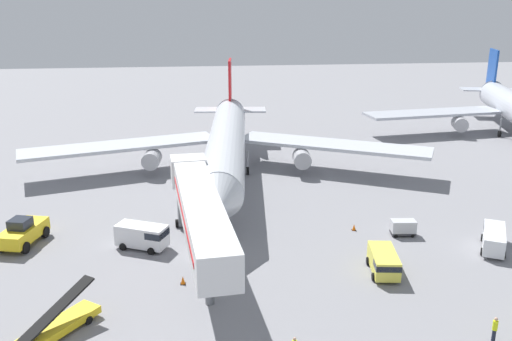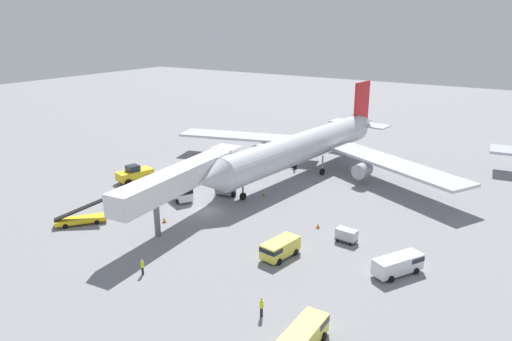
# 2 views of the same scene
# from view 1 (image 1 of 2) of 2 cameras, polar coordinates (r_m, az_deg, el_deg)

# --- Properties ---
(ground_plane) EXTENTS (300.00, 300.00, 0.00)m
(ground_plane) POSITION_cam_1_polar(r_m,az_deg,el_deg) (50.90, -5.43, -8.50)
(ground_plane) COLOR gray
(airplane_at_gate) EXTENTS (54.08, 49.45, 13.25)m
(airplane_at_gate) POSITION_cam_1_polar(r_m,az_deg,el_deg) (70.76, -3.10, 3.00)
(airplane_at_gate) COLOR silver
(airplane_at_gate) RESTS_ON ground
(jet_bridge) EXTENTS (5.28, 24.20, 7.18)m
(jet_bridge) POSITION_cam_1_polar(r_m,az_deg,el_deg) (46.62, -6.05, -3.72)
(jet_bridge) COLOR silver
(jet_bridge) RESTS_ON ground
(pushback_tug) EXTENTS (3.85, 5.98, 2.71)m
(pushback_tug) POSITION_cam_1_polar(r_m,az_deg,el_deg) (56.17, -23.21, -5.95)
(pushback_tug) COLOR yellow
(pushback_tug) RESTS_ON ground
(belt_loader_truck) EXTENTS (5.10, 5.94, 3.02)m
(belt_loader_truck) POSITION_cam_1_polar(r_m,az_deg,el_deg) (41.43, -19.89, -14.86)
(belt_loader_truck) COLOR yellow
(belt_loader_truck) RESTS_ON ground
(service_van_far_left) EXTENTS (2.84, 4.88, 1.90)m
(service_van_far_left) POSITION_cam_1_polar(r_m,az_deg,el_deg) (47.80, 13.24, -9.26)
(service_van_far_left) COLOR #E5DB4C
(service_van_far_left) RESTS_ON ground
(service_van_mid_center) EXTENTS (5.15, 3.85, 2.27)m
(service_van_mid_center) POSITION_cam_1_polar(r_m,az_deg,el_deg) (52.01, -11.72, -6.66)
(service_van_mid_center) COLOR white
(service_van_mid_center) RESTS_ON ground
(service_van_mid_left) EXTENTS (4.25, 5.62, 1.90)m
(service_van_mid_left) POSITION_cam_1_polar(r_m,az_deg,el_deg) (55.53, 23.64, -6.45)
(service_van_mid_left) COLOR white
(service_van_mid_left) RESTS_ON ground
(baggage_cart_mid_right) EXTENTS (2.46, 1.48, 1.56)m
(baggage_cart_mid_right) POSITION_cam_1_polar(r_m,az_deg,el_deg) (55.71, 15.15, -5.74)
(baggage_cart_mid_right) COLOR #38383D
(baggage_cart_mid_right) RESTS_ON ground
(ground_crew_worker_midground) EXTENTS (0.40, 0.40, 1.83)m
(ground_crew_worker_midground) POSITION_cam_1_polar(r_m,az_deg,el_deg) (41.53, 23.71, -14.91)
(ground_crew_worker_midground) COLOR #1E2333
(ground_crew_worker_midground) RESTS_ON ground
(safety_cone_alpha) EXTENTS (0.35, 0.35, 0.54)m
(safety_cone_alpha) POSITION_cam_1_polar(r_m,az_deg,el_deg) (59.43, -2.34, -4.25)
(safety_cone_alpha) COLOR black
(safety_cone_alpha) RESTS_ON ground
(safety_cone_bravo) EXTENTS (0.43, 0.43, 0.65)m
(safety_cone_bravo) POSITION_cam_1_polar(r_m,az_deg,el_deg) (56.00, 10.22, -5.87)
(safety_cone_bravo) COLOR black
(safety_cone_bravo) RESTS_ON ground
(safety_cone_charlie) EXTENTS (0.46, 0.46, 0.70)m
(safety_cone_charlie) POSITION_cam_1_polar(r_m,az_deg,el_deg) (45.68, -7.66, -11.30)
(safety_cone_charlie) COLOR black
(safety_cone_charlie) RESTS_ON ground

